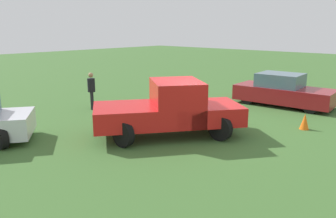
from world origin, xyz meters
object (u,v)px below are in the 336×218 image
Objects in this scene: sedan_far at (283,91)px; traffic_cone at (305,122)px; pickup_truck at (172,108)px; person_bystander at (91,89)px.

sedan_far is 7.96× the size of traffic_cone.
traffic_cone is at bearing 177.28° from pickup_truck.
person_bystander is at bearing -57.84° from pickup_truck.
traffic_cone is (-2.97, -3.64, -0.67)m from pickup_truck.
sedan_far is (-0.82, -6.65, -0.28)m from pickup_truck.
pickup_truck is 8.93× the size of traffic_cone.
pickup_truck is at bearing 50.77° from traffic_cone.
pickup_truck is 4.99m from person_bystander.
pickup_truck is 3.07× the size of person_bystander.
person_bystander is 2.91× the size of traffic_cone.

